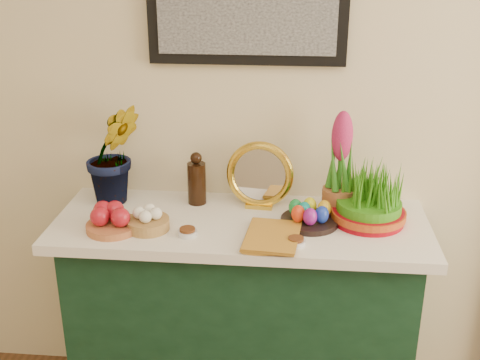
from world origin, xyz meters
name	(u,v)px	position (x,y,z in m)	size (l,w,h in m)	color
sideboard	(241,323)	(-0.26, 2.00, 0.42)	(1.30, 0.45, 0.85)	#133521
tablecloth	(241,224)	(-0.26, 2.00, 0.87)	(1.40, 0.55, 0.04)	silver
hyacinth_green	(113,138)	(-0.77, 2.13, 1.16)	(0.27, 0.23, 0.53)	#2D781B
apple_bowl	(112,220)	(-0.72, 1.87, 0.93)	(0.22, 0.22, 0.10)	#AB5E35
garlic_basket	(148,220)	(-0.59, 1.89, 0.93)	(0.19, 0.19, 0.09)	#A97B44
vinegar_cruet	(197,181)	(-0.45, 2.14, 0.98)	(0.07, 0.07, 0.21)	black
mirror	(260,176)	(-0.20, 2.14, 1.02)	(0.27, 0.09, 0.27)	gold
book	(246,234)	(-0.23, 1.86, 0.91)	(0.17, 0.25, 0.03)	#B67B23
spice_dish_left	(187,232)	(-0.44, 1.86, 0.90)	(0.07, 0.07, 0.03)	silver
spice_dish_right	(296,241)	(-0.05, 1.82, 0.90)	(0.07, 0.07, 0.03)	silver
egg_plate	(309,216)	(-0.01, 1.99, 0.93)	(0.24, 0.24, 0.09)	black
hyacinth_pink	(340,169)	(0.10, 2.10, 1.07)	(0.12, 0.12, 0.40)	#9A5831
wheatgrass_sabzeh	(370,197)	(0.21, 2.03, 0.99)	(0.28, 0.28, 0.22)	maroon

